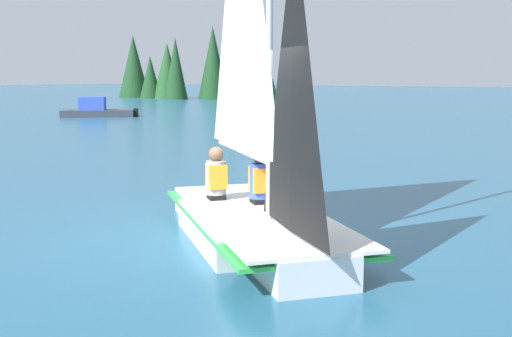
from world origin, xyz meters
TOP-DOWN VIEW (x-y plane):
  - ground_plane at (0.00, 0.00)m, footprint 260.00×260.00m
  - sailboat_main at (-0.04, 0.04)m, footprint 4.42×4.25m
  - sailor_helm at (-0.30, 0.61)m, footprint 0.43×0.42m
  - sailor_crew at (-1.01, 0.54)m, footprint 0.43×0.42m
  - motorboat_distant at (-21.04, 18.27)m, footprint 3.95×3.52m
  - treeline_shore at (-34.23, 43.25)m, footprint 18.26×5.16m

SIDE VIEW (x-z plane):
  - ground_plane at x=0.00m, z-range 0.00..0.00m
  - motorboat_distant at x=-21.04m, z-range -0.17..0.90m
  - sailor_crew at x=-1.01m, z-range 0.04..1.20m
  - sailor_helm at x=-0.30m, z-range 0.05..1.21m
  - sailboat_main at x=-0.04m, z-range -2.12..3.83m
  - treeline_shore at x=-34.23m, z-range -0.52..6.40m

